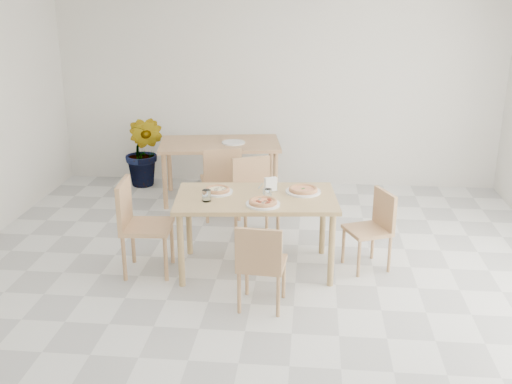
# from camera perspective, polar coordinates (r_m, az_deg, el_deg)

# --- Properties ---
(main_table) EXTENTS (1.59, 1.00, 0.75)m
(main_table) POSITION_cam_1_polar(r_m,az_deg,el_deg) (5.67, 0.00, -1.20)
(main_table) COLOR tan
(main_table) RESTS_ON ground
(chair_south) EXTENTS (0.42, 0.42, 0.78)m
(chair_south) POSITION_cam_1_polar(r_m,az_deg,el_deg) (5.02, 0.43, -6.59)
(chair_south) COLOR tan
(chair_south) RESTS_ON ground
(chair_north) EXTENTS (0.56, 0.56, 0.87)m
(chair_north) POSITION_cam_1_polar(r_m,az_deg,el_deg) (6.54, -0.18, 0.02)
(chair_north) COLOR tan
(chair_north) RESTS_ON ground
(chair_west) EXTENTS (0.49, 0.49, 0.92)m
(chair_west) POSITION_cam_1_polar(r_m,az_deg,el_deg) (5.78, -11.19, -2.63)
(chair_west) COLOR tan
(chair_west) RESTS_ON ground
(chair_east) EXTENTS (0.50, 0.50, 0.77)m
(chair_east) POSITION_cam_1_polar(r_m,az_deg,el_deg) (5.91, 11.21, -3.01)
(chair_east) COLOR tan
(chair_east) RESTS_ON ground
(plate_margherita) EXTENTS (0.34, 0.34, 0.02)m
(plate_margherita) POSITION_cam_1_polar(r_m,az_deg,el_deg) (5.77, 4.51, 0.04)
(plate_margherita) COLOR white
(plate_margherita) RESTS_ON main_table
(plate_mushroom) EXTENTS (0.29, 0.29, 0.02)m
(plate_mushroom) POSITION_cam_1_polar(r_m,az_deg,el_deg) (5.76, -3.67, 0.02)
(plate_mushroom) COLOR white
(plate_mushroom) RESTS_ON main_table
(plate_pepperoni) EXTENTS (0.31, 0.31, 0.02)m
(plate_pepperoni) POSITION_cam_1_polar(r_m,az_deg,el_deg) (5.42, 0.67, -1.16)
(plate_pepperoni) COLOR white
(plate_pepperoni) RESTS_ON main_table
(pizza_margherita) EXTENTS (0.36, 0.36, 0.03)m
(pizza_margherita) POSITION_cam_1_polar(r_m,az_deg,el_deg) (5.76, 4.52, 0.25)
(pizza_margherita) COLOR #F2B071
(pizza_margherita) RESTS_ON plate_margherita
(pizza_mushroom) EXTENTS (0.28, 0.28, 0.03)m
(pizza_mushroom) POSITION_cam_1_polar(r_m,az_deg,el_deg) (5.75, -3.67, 0.24)
(pizza_mushroom) COLOR #F2B071
(pizza_mushroom) RESTS_ON plate_mushroom
(pizza_pepperoni) EXTENTS (0.34, 0.34, 0.03)m
(pizza_pepperoni) POSITION_cam_1_polar(r_m,az_deg,el_deg) (5.41, 0.67, -0.93)
(pizza_pepperoni) COLOR #F2B071
(pizza_pepperoni) RESTS_ON plate_pepperoni
(tumbler_a) EXTENTS (0.08, 0.08, 0.11)m
(tumbler_a) POSITION_cam_1_polar(r_m,az_deg,el_deg) (5.52, -4.73, -0.34)
(tumbler_a) COLOR white
(tumbler_a) RESTS_ON main_table
(tumbler_b) EXTENTS (0.07, 0.07, 0.09)m
(tumbler_b) POSITION_cam_1_polar(r_m,az_deg,el_deg) (5.58, 1.15, -0.16)
(tumbler_b) COLOR white
(tumbler_b) RESTS_ON main_table
(napkin_holder) EXTENTS (0.14, 0.11, 0.14)m
(napkin_holder) POSITION_cam_1_polar(r_m,az_deg,el_deg) (5.75, 1.40, 0.67)
(napkin_holder) COLOR silver
(napkin_holder) RESTS_ON main_table
(fork_a) EXTENTS (0.03, 0.20, 0.01)m
(fork_a) POSITION_cam_1_polar(r_m,az_deg,el_deg) (5.77, 0.74, 0.04)
(fork_a) COLOR silver
(fork_a) RESTS_ON main_table
(fork_b) EXTENTS (0.04, 0.18, 0.01)m
(fork_b) POSITION_cam_1_polar(r_m,az_deg,el_deg) (5.93, 0.42, 0.56)
(fork_b) COLOR silver
(fork_b) RESTS_ON main_table
(second_table) EXTENTS (1.62, 1.08, 0.75)m
(second_table) POSITION_cam_1_polar(r_m,az_deg,el_deg) (7.68, -3.46, 4.14)
(second_table) COLOR tan
(second_table) RESTS_ON ground
(chair_back_s) EXTENTS (0.55, 0.55, 0.89)m
(chair_back_s) POSITION_cam_1_polar(r_m,az_deg,el_deg) (7.01, -3.30, 1.41)
(chair_back_s) COLOR tan
(chair_back_s) RESTS_ON ground
(chair_back_n) EXTENTS (0.53, 0.53, 0.92)m
(chair_back_n) POSITION_cam_1_polar(r_m,az_deg,el_deg) (8.53, -3.66, 4.70)
(chair_back_n) COLOR tan
(chair_back_n) RESTS_ON ground
(plate_empty) EXTENTS (0.29, 0.29, 0.02)m
(plate_empty) POSITION_cam_1_polar(r_m,az_deg,el_deg) (7.61, -2.17, 4.73)
(plate_empty) COLOR white
(plate_empty) RESTS_ON second_table
(potted_plant) EXTENTS (0.64, 0.57, 0.99)m
(potted_plant) POSITION_cam_1_polar(r_m,az_deg,el_deg) (8.35, -10.58, 3.83)
(potted_plant) COLOR #1B5A23
(potted_plant) RESTS_ON ground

